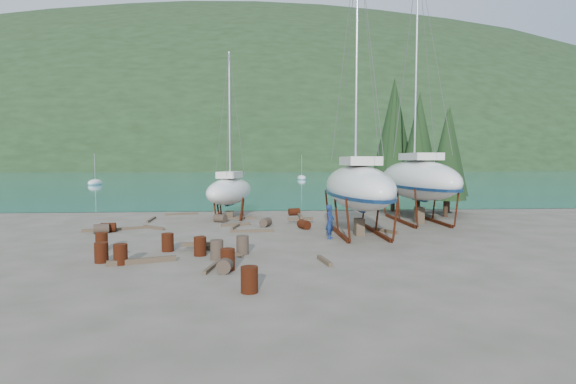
{
  "coord_description": "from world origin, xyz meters",
  "views": [
    {
      "loc": [
        -1.01,
        -24.1,
        4.41
      ],
      "look_at": [
        1.02,
        3.0,
        2.51
      ],
      "focal_mm": 28.0,
      "sensor_mm": 36.0,
      "label": 1
    }
  ],
  "objects": [
    {
      "name": "drum_9",
      "position": [
        -3.47,
        8.15,
        0.29
      ],
      "size": [
        1.05,
        0.95,
        0.58
      ],
      "primitive_type": "cylinder",
      "rotation": [
        1.57,
        0.0,
        1.02
      ],
      "color": "#2D2823",
      "rests_on": "ground"
    },
    {
      "name": "drum_7",
      "position": [
        -2.1,
        -6.14,
        0.44
      ],
      "size": [
        0.58,
        0.58,
        0.88
      ],
      "primitive_type": "cylinder",
      "color": "#50190D",
      "rests_on": "ground"
    },
    {
      "name": "drum_1",
      "position": [
        -2.17,
        -6.45,
        0.29
      ],
      "size": [
        0.69,
        0.95,
        0.58
      ],
      "primitive_type": "cylinder",
      "rotation": [
        1.57,
        0.0,
        3.01
      ],
      "color": "#2D2823",
      "rests_on": "ground"
    },
    {
      "name": "timber_7",
      "position": [
        2.0,
        -5.1,
        0.09
      ],
      "size": [
        0.44,
        1.67,
        0.17
      ],
      "primitive_type": "cube",
      "rotation": [
        0.0,
        0.0,
        0.16
      ],
      "color": "brown",
      "rests_on": "ground"
    },
    {
      "name": "drum_8",
      "position": [
        -8.53,
        -1.61,
        0.44
      ],
      "size": [
        0.58,
        0.58,
        0.88
      ],
      "primitive_type": "cylinder",
      "color": "#50190D",
      "rests_on": "ground"
    },
    {
      "name": "far_house_left",
      "position": [
        -60.0,
        190.0,
        2.92
      ],
      "size": [
        6.6,
        5.6,
        5.6
      ],
      "color": "beige",
      "rests_on": "ground"
    },
    {
      "name": "large_sailboat_near",
      "position": [
        5.15,
        2.33,
        2.87
      ],
      "size": [
        3.34,
        11.32,
        17.81
      ],
      "rotation": [
        0.0,
        0.0,
        -0.0
      ],
      "color": "white",
      "rests_on": "ground"
    },
    {
      "name": "large_sailboat_far",
      "position": [
        10.65,
        7.3,
        3.08
      ],
      "size": [
        3.81,
        12.02,
        18.86
      ],
      "rotation": [
        0.0,
        0.0,
        0.03
      ],
      "color": "white",
      "rests_on": "ground"
    },
    {
      "name": "bay_water",
      "position": [
        0.0,
        315.0,
        0.01
      ],
      "size": [
        700.0,
        700.0,
        0.0
      ],
      "primitive_type": "plane",
      "color": "#197280",
      "rests_on": "ground"
    },
    {
      "name": "cypress_far_right",
      "position": [
        15.5,
        13.0,
        5.21
      ],
      "size": [
        3.24,
        3.24,
        9.0
      ],
      "color": "black",
      "rests_on": "ground"
    },
    {
      "name": "timber_10",
      "position": [
        -2.22,
        5.59,
        0.08
      ],
      "size": [
        0.67,
        2.56,
        0.16
      ],
      "primitive_type": "cube",
      "rotation": [
        0.0,
        0.0,
        2.94
      ],
      "color": "brown",
      "rests_on": "ground"
    },
    {
      "name": "cypress_mid_right",
      "position": [
        14.0,
        10.0,
        4.92
      ],
      "size": [
        3.06,
        3.06,
        8.5
      ],
      "color": "black",
      "rests_on": "ground"
    },
    {
      "name": "timber_17",
      "position": [
        -8.84,
        5.17,
        0.08
      ],
      "size": [
        2.24,
        1.06,
        0.16
      ],
      "primitive_type": "cube",
      "rotation": [
        0.0,
        0.0,
        1.97
      ],
      "color": "brown",
      "rests_on": "ground"
    },
    {
      "name": "drum_6",
      "position": [
        2.18,
        4.53,
        0.29
      ],
      "size": [
        0.88,
        1.04,
        0.58
      ],
      "primitive_type": "cylinder",
      "rotation": [
        1.57,
        0.0,
        0.4
      ],
      "color": "#50190D",
      "rests_on": "ground"
    },
    {
      "name": "timber_0",
      "position": [
        -6.95,
        12.89,
        0.07
      ],
      "size": [
        2.59,
        0.88,
        0.14
      ],
      "primitive_type": "cube",
      "rotation": [
        0.0,
        0.0,
        1.86
      ],
      "color": "brown",
      "rests_on": "ground"
    },
    {
      "name": "drum_17",
      "position": [
        -1.58,
        -3.06,
        0.44
      ],
      "size": [
        0.58,
        0.58,
        0.88
      ],
      "primitive_type": "cylinder",
      "color": "#2D2823",
      "rests_on": "ground"
    },
    {
      "name": "timber_4",
      "position": [
        -7.55,
        5.34,
        0.09
      ],
      "size": [
        1.65,
        1.51,
        0.17
      ],
      "primitive_type": "cube",
      "rotation": [
        0.0,
        0.0,
        0.84
      ],
      "color": "brown",
      "rests_on": "ground"
    },
    {
      "name": "timber_pile_aft",
      "position": [
        2.21,
        7.24,
        0.3
      ],
      "size": [
        1.8,
        1.8,
        0.6
      ],
      "color": "brown",
      "rests_on": "ground"
    },
    {
      "name": "drum_13",
      "position": [
        -7.64,
        -4.36,
        0.44
      ],
      "size": [
        0.58,
        0.58,
        0.88
      ],
      "primitive_type": "cylinder",
      "color": "#50190D",
      "rests_on": "ground"
    },
    {
      "name": "moored_boat_far",
      "position": [
        -8.0,
        110.0,
        0.39
      ],
      "size": [
        2.0,
        5.0,
        6.05
      ],
      "color": "white",
      "rests_on": "ground"
    },
    {
      "name": "drum_10",
      "position": [
        -3.54,
        -3.25,
        0.44
      ],
      "size": [
        0.58,
        0.58,
        0.88
      ],
      "primitive_type": "cylinder",
      "color": "#50190D",
      "rests_on": "ground"
    },
    {
      "name": "drum_0",
      "position": [
        -6.7,
        -4.81,
        0.44
      ],
      "size": [
        0.58,
        0.58,
        0.88
      ],
      "primitive_type": "cylinder",
      "color": "#50190D",
      "rests_on": "ground"
    },
    {
      "name": "moored_boat_mid",
      "position": [
        10.0,
        80.0,
        0.39
      ],
      "size": [
        2.0,
        5.0,
        6.05
      ],
      "color": "white",
      "rests_on": "ground"
    },
    {
      "name": "timber_1",
      "position": [
        7.06,
        2.8,
        0.1
      ],
      "size": [
        1.14,
        1.87,
        0.19
      ],
      "primitive_type": "cube",
      "rotation": [
        0.0,
        0.0,
        0.5
      ],
      "color": "brown",
      "rests_on": "ground"
    },
    {
      "name": "ground",
      "position": [
        0.0,
        0.0,
        0.0
      ],
      "size": [
        600.0,
        600.0,
        0.0
      ],
      "primitive_type": "plane",
      "color": "#565144",
      "rests_on": "ground"
    },
    {
      "name": "cypress_near_right",
      "position": [
        12.5,
        12.0,
        5.79
      ],
      "size": [
        3.6,
        3.6,
        10.0
      ],
      "color": "black",
      "rests_on": "ground"
    },
    {
      "name": "drum_14",
      "position": [
        -5.24,
        -2.1,
        0.44
      ],
      "size": [
        0.58,
        0.58,
        0.88
      ],
      "primitive_type": "cylinder",
      "color": "#50190D",
      "rests_on": "ground"
    },
    {
      "name": "worker",
      "position": [
        3.25,
        0.8,
        0.97
      ],
      "size": [
        0.72,
        0.84,
        1.93
      ],
      "primitive_type": "imported",
      "rotation": [
        0.0,
        0.0,
        1.12
      ],
      "color": "navy",
      "rests_on": "ground"
    },
    {
      "name": "far_house_center",
      "position": [
        -20.0,
        190.0,
        2.92
      ],
      "size": [
        6.6,
        5.6,
        5.6
      ],
      "color": "beige",
      "rests_on": "ground"
    },
    {
      "name": "timber_pile_fore",
      "position": [
        -3.69,
        -1.96,
        0.3
      ],
      "size": [
        1.8,
        1.8,
        0.6
      ],
      "color": "brown",
      "rests_on": "ground"
    },
    {
      "name": "drum_16",
      "position": [
        -2.7,
        -4.1,
        0.44
      ],
      "size": [
        0.58,
        0.58,
        0.88
      ],
      "primitive_type": "cylinder",
      "color": "#2D2823",
      "rests_on": "ground"
    },
    {
      "name": "drum_15",
      "position": [
        -10.31,
        3.71,
        0.29
      ],
      "size": [
        1.01,
        0.81,
        0.58
      ],
      "primitive_type": "cylinder",
      "rotation": [
        1.57,
        0.0,
        1.86
      ],
      "color": "#2D2823",
      "rests_on": "ground"
    },
    {
      "name": "small_sailboat_shore",
      "position": [
        -2.9,
        10.81,
        2.1
      ],
      "size": [
        4.52,
        8.37,
        12.77
      ],
      "rotation": [
        0.0,
        0.0,
        -0.27
      ],
      "color": "white",
      "rests_on": "ground"
    },
    {
      "name": "timber_2",
      "position": [
        -10.6,
        4.35,
        0.09
      ],
      "size": [
        2.13,
        0.45,
        0.19
      ],
      "primitive_type": "cube",
      "rotation": [
        0.0,
        0.0,
        1.69
      ],
      "color": "brown",
      "rests_on": "ground"
    },
    {
      "name": "timber_16",
      "position": [
        -5.84,
        -4.65,
        0.11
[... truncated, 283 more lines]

